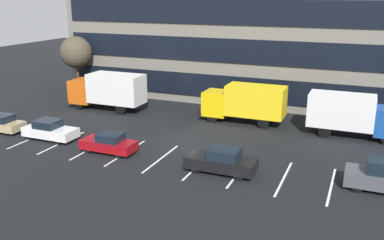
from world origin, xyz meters
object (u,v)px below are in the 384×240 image
at_px(box_truck_blue, 353,114).
at_px(sedan_maroon, 109,143).
at_px(box_truck_yellow_all, 245,102).
at_px(sedan_white, 50,130).
at_px(box_truck_orange, 108,89).
at_px(sedan_black, 222,161).
at_px(sedan_tan, 1,123).
at_px(bare_tree, 76,52).

height_order(box_truck_blue, sedan_maroon, box_truck_blue).
relative_size(box_truck_yellow_all, sedan_maroon, 1.81).
distance_m(box_truck_blue, sedan_white, 23.60).
height_order(box_truck_yellow_all, box_truck_orange, box_truck_orange).
relative_size(sedan_black, sedan_maroon, 1.11).
xyz_separation_m(box_truck_yellow_all, box_truck_orange, (-13.41, -0.88, 0.11)).
height_order(box_truck_blue, sedan_tan, box_truck_blue).
relative_size(box_truck_yellow_all, box_truck_blue, 1.00).
distance_m(sedan_white, sedan_maroon, 5.85).
height_order(box_truck_yellow_all, sedan_tan, box_truck_yellow_all).
distance_m(box_truck_blue, box_truck_orange, 22.22).
distance_m(box_truck_orange, sedan_white, 9.27).
distance_m(sedan_white, sedan_tan, 5.02).
bearing_deg(bare_tree, sedan_tan, -80.41).
bearing_deg(sedan_white, sedan_black, -3.46).
xyz_separation_m(box_truck_blue, bare_tree, (-28.77, 3.56, 2.83)).
bearing_deg(bare_tree, sedan_maroon, -46.64).
height_order(box_truck_yellow_all, bare_tree, bare_tree).
relative_size(sedan_tan, bare_tree, 0.61).
bearing_deg(sedan_maroon, box_truck_orange, 123.55).
relative_size(box_truck_orange, sedan_maroon, 1.92).
xyz_separation_m(box_truck_blue, sedan_black, (-7.20, -10.48, -1.13)).
xyz_separation_m(box_truck_orange, sedan_maroon, (6.50, -9.81, -1.32)).
bearing_deg(box_truck_blue, sedan_maroon, -146.84).
bearing_deg(sedan_maroon, sedan_white, 173.60).
distance_m(box_truck_orange, bare_tree, 8.15).
distance_m(box_truck_blue, sedan_black, 12.76).
bearing_deg(box_truck_orange, sedan_tan, -115.33).
bearing_deg(box_truck_orange, sedan_maroon, -56.45).
bearing_deg(box_truck_orange, sedan_black, -33.72).
bearing_deg(sedan_black, box_truck_orange, 146.28).
relative_size(sedan_white, bare_tree, 0.66).
relative_size(sedan_black, sedan_tan, 1.13).
relative_size(box_truck_yellow_all, sedan_tan, 1.83).
xyz_separation_m(sedan_white, bare_tree, (-7.24, 13.17, 3.99)).
distance_m(sedan_black, bare_tree, 26.04).
bearing_deg(sedan_white, box_truck_blue, 24.06).
height_order(box_truck_orange, sedan_maroon, box_truck_orange).
distance_m(box_truck_yellow_all, box_truck_orange, 13.44).
bearing_deg(box_truck_orange, sedan_white, -85.69).
height_order(box_truck_orange, sedan_white, box_truck_orange).
distance_m(box_truck_orange, sedan_maroon, 11.84).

